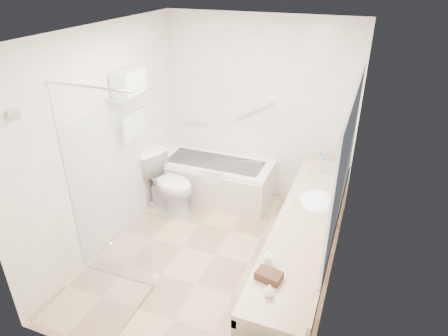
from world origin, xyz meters
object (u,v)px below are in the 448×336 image
(vanity_counter, at_px, (305,238))
(amenity_basket, at_px, (269,276))
(toilet, at_px, (169,184))
(water_bottle_left, at_px, (322,178))
(bathtub, at_px, (215,179))

(vanity_counter, distance_m, amenity_basket, 0.94)
(toilet, xyz_separation_m, amenity_basket, (1.85, -1.75, 0.49))
(water_bottle_left, bearing_deg, toilet, 177.23)
(toilet, xyz_separation_m, water_bottle_left, (1.99, -0.10, 0.53))
(bathtub, relative_size, water_bottle_left, 9.41)
(toilet, height_order, water_bottle_left, water_bottle_left)
(bathtub, bearing_deg, amenity_basket, -58.61)
(vanity_counter, height_order, amenity_basket, vanity_counter)
(amenity_basket, relative_size, water_bottle_left, 1.16)
(bathtub, xyz_separation_m, water_bottle_left, (1.54, -0.64, 0.65))
(water_bottle_left, bearing_deg, vanity_counter, -91.40)
(bathtub, relative_size, toilet, 2.00)
(vanity_counter, height_order, toilet, vanity_counter)
(vanity_counter, bearing_deg, amenity_basket, -97.84)
(bathtub, distance_m, amenity_basket, 2.75)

